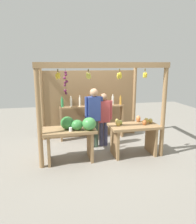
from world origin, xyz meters
name	(u,v)px	position (x,y,z in m)	size (l,w,h in m)	color
ground_plane	(97,147)	(0.00, 0.00, 0.00)	(12.00, 12.00, 0.00)	gray
market_stall	(93,97)	(0.00, 0.40, 1.31)	(2.94, 1.92, 2.23)	#99754C
fruit_counter_left	(73,132)	(-0.69, -0.72, 0.69)	(1.24, 0.70, 1.04)	#99754C
fruit_counter_right	(134,132)	(0.78, -0.67, 0.56)	(1.18, 0.64, 0.92)	#99754C
bottle_shelf_unit	(92,112)	(0.02, 0.68, 0.81)	(1.88, 0.22, 1.36)	#99754C
vendor_man	(94,113)	(-0.07, -0.01, 0.95)	(0.48, 0.21, 1.58)	#3A5040
vendor_woman	(104,115)	(0.20, 0.05, 0.85)	(0.48, 0.20, 1.44)	#414266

